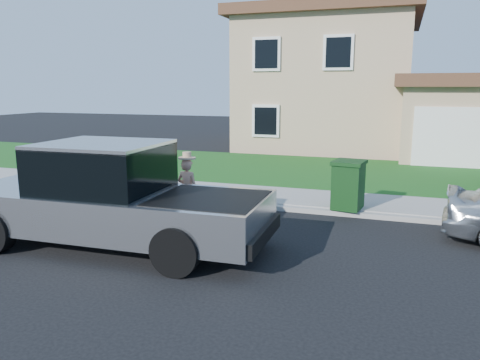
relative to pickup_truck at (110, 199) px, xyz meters
name	(u,v)px	position (x,y,z in m)	size (l,w,h in m)	color
ground	(204,241)	(1.60, 0.88, -0.97)	(80.00, 80.00, 0.00)	black
curb	(284,208)	(2.60, 3.78, -0.91)	(40.00, 0.20, 0.12)	gray
sidewalk	(293,198)	(2.60, 4.88, -0.90)	(40.00, 2.00, 0.15)	gray
lawn	(319,172)	(2.60, 9.38, -0.92)	(40.00, 7.00, 0.10)	#113E14
house	(353,87)	(2.91, 17.27, 2.20)	(14.00, 11.30, 6.85)	tan
pickup_truck	(110,199)	(0.00, 0.00, 0.00)	(6.40, 2.48, 2.08)	black
woman	(188,189)	(0.70, 2.06, -0.18)	(0.60, 0.45, 1.67)	#E29D7C
trash_bin	(348,184)	(4.19, 3.98, -0.21)	(0.85, 0.94, 1.21)	black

